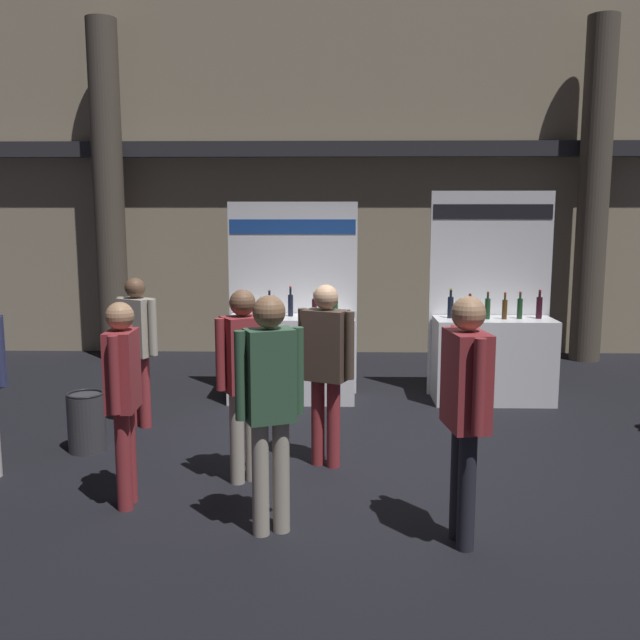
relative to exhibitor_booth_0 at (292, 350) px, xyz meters
name	(u,v)px	position (x,y,z in m)	size (l,w,h in m)	color
ground_plane	(357,456)	(0.75, -2.07, -0.63)	(24.00, 24.00, 0.00)	black
hall_colonnade	(349,172)	(0.75, 3.00, 2.33)	(11.85, 0.99, 5.98)	gray
exhibitor_booth_0	(292,350)	(0.00, 0.00, 0.00)	(1.62, 0.66, 2.44)	white
exhibitor_booth_1	(493,350)	(2.47, -0.02, 0.01)	(1.51, 0.66, 2.57)	white
trash_bin	(87,422)	(-1.89, -1.95, -0.33)	(0.36, 0.36, 0.59)	#38383D
visitor_0	(244,369)	(-0.24, -2.71, 0.37)	(0.44, 0.39, 1.68)	#ADA393
visitor_2	(270,396)	(0.07, -3.69, 0.41)	(0.48, 0.32, 1.75)	#ADA393
visitor_4	(466,397)	(1.43, -3.83, 0.44)	(0.30, 0.59, 1.76)	#23232D
visitor_5	(137,340)	(-1.59, -1.16, 0.34)	(0.48, 0.37, 1.63)	maroon
visitor_7	(123,388)	(-1.12, -3.24, 0.34)	(0.22, 0.53, 1.64)	maroon
visitor_8	(326,359)	(0.45, -2.31, 0.37)	(0.51, 0.37, 1.68)	maroon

